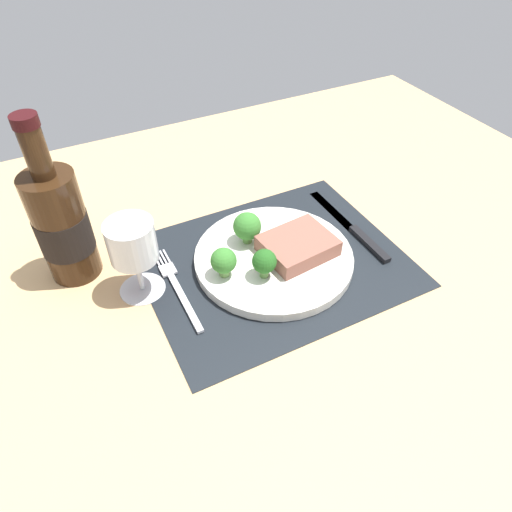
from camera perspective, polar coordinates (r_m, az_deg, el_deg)
The scene contains 11 objects.
ground_plane at distance 79.15cm, azimuth 2.12°, elevation -1.60°, with size 140.00×110.00×3.00cm, color tan.
placemat at distance 78.02cm, azimuth 2.15°, elevation -0.73°, with size 42.07×33.90×0.30cm, color black.
plate at distance 77.37cm, azimuth 2.17°, elevation -0.22°, with size 26.14×26.14×1.60cm, color silver.
steak at distance 76.56cm, azimuth 5.10°, elevation 1.27°, with size 11.14×9.11×2.79cm, color #8C5647.
broccoli_near_steak at distance 71.49cm, azimuth -3.97°, elevation -0.63°, with size 4.06×4.06×5.03cm.
broccoli_center at distance 71.06cm, azimuth 1.02°, elevation -0.71°, with size 3.83×3.83×5.03cm.
broccoli_back_left at distance 77.18cm, azimuth -1.08°, elevation 3.61°, with size 4.70×4.70×5.64cm.
fork at distance 74.31cm, azimuth -9.59°, elevation -3.76°, with size 2.40×19.20×0.50cm.
knife at distance 85.55cm, azimuth 11.86°, elevation 3.20°, with size 1.80×23.00×0.80cm.
wine_bottle at distance 76.19cm, azimuth -22.60°, elevation 3.59°, with size 8.06×8.06×27.12cm.
wine_glass at distance 69.78cm, azimuth -14.79°, elevation 1.14°, with size 7.13×7.13×13.02cm.
Camera 1 is at (-28.43, -49.36, 53.46)cm, focal length 32.83 mm.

